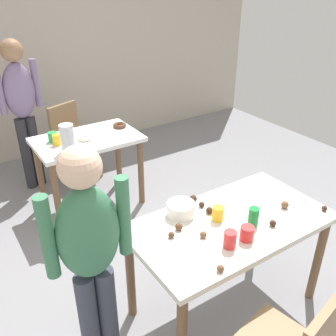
# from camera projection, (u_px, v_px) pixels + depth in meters

# --- Properties ---
(ground_plane) EXTENTS (6.40, 6.40, 0.00)m
(ground_plane) POSITION_uv_depth(u_px,v_px,m) (200.00, 295.00, 2.80)
(ground_plane) COLOR gray
(wall_back) EXTENTS (6.40, 0.10, 2.60)m
(wall_back) POSITION_uv_depth(u_px,v_px,m) (44.00, 51.00, 4.55)
(wall_back) COLOR #BCB2A3
(wall_back) RESTS_ON ground_plane
(dining_table_near) EXTENTS (1.30, 0.72, 0.75)m
(dining_table_near) POSITION_uv_depth(u_px,v_px,m) (230.00, 233.00, 2.42)
(dining_table_near) COLOR silver
(dining_table_near) RESTS_ON ground_plane
(dining_table_far) EXTENTS (0.99, 0.64, 0.75)m
(dining_table_far) POSITION_uv_depth(u_px,v_px,m) (88.00, 150.00, 3.63)
(dining_table_far) COLOR white
(dining_table_far) RESTS_ON ground_plane
(chair_far_table) EXTENTS (0.52, 0.52, 0.87)m
(chair_far_table) POSITION_uv_depth(u_px,v_px,m) (72.00, 138.00, 4.22)
(chair_far_table) COLOR olive
(chair_far_table) RESTS_ON ground_plane
(person_girl_near) EXTENTS (0.45, 0.23, 1.49)m
(person_girl_near) POSITION_uv_depth(u_px,v_px,m) (91.00, 254.00, 1.88)
(person_girl_near) COLOR #383D4C
(person_girl_near) RESTS_ON ground_plane
(person_adult_far) EXTENTS (0.46, 0.26, 1.61)m
(person_adult_far) POSITION_uv_depth(u_px,v_px,m) (21.00, 103.00, 3.81)
(person_adult_far) COLOR #28282D
(person_adult_far) RESTS_ON ground_plane
(mixing_bowl) EXTENTS (0.19, 0.19, 0.09)m
(mixing_bowl) POSITION_uv_depth(u_px,v_px,m) (181.00, 209.00, 2.42)
(mixing_bowl) COLOR white
(mixing_bowl) RESTS_ON dining_table_near
(soda_can) EXTENTS (0.07, 0.07, 0.12)m
(soda_can) POSITION_uv_depth(u_px,v_px,m) (253.00, 217.00, 2.31)
(soda_can) COLOR #198438
(soda_can) RESTS_ON dining_table_near
(fork_near) EXTENTS (0.17, 0.02, 0.01)m
(fork_near) POSITION_uv_depth(u_px,v_px,m) (301.00, 203.00, 2.55)
(fork_near) COLOR silver
(fork_near) RESTS_ON dining_table_near
(cup_near_0) EXTENTS (0.08, 0.08, 0.09)m
(cup_near_0) POSITION_uv_depth(u_px,v_px,m) (247.00, 233.00, 2.19)
(cup_near_0) COLOR red
(cup_near_0) RESTS_ON dining_table_near
(cup_near_1) EXTENTS (0.07, 0.07, 0.11)m
(cup_near_1) POSITION_uv_depth(u_px,v_px,m) (230.00, 239.00, 2.13)
(cup_near_1) COLOR red
(cup_near_1) RESTS_ON dining_table_near
(cup_near_2) EXTENTS (0.07, 0.07, 0.10)m
(cup_near_2) POSITION_uv_depth(u_px,v_px,m) (218.00, 213.00, 2.37)
(cup_near_2) COLOR yellow
(cup_near_2) RESTS_ON dining_table_near
(cake_ball_0) EXTENTS (0.04, 0.04, 0.04)m
(cake_ball_0) POSITION_uv_depth(u_px,v_px,m) (324.00, 208.00, 2.47)
(cake_ball_0) COLOR #3D2319
(cake_ball_0) RESTS_ON dining_table_near
(cake_ball_1) EXTENTS (0.04, 0.04, 0.04)m
(cake_ball_1) POSITION_uv_depth(u_px,v_px,m) (203.00, 235.00, 2.22)
(cake_ball_1) COLOR brown
(cake_ball_1) RESTS_ON dining_table_near
(cake_ball_2) EXTENTS (0.04, 0.04, 0.04)m
(cake_ball_2) POSITION_uv_depth(u_px,v_px,m) (202.00, 205.00, 2.51)
(cake_ball_2) COLOR #3D2319
(cake_ball_2) RESTS_ON dining_table_near
(cake_ball_3) EXTENTS (0.05, 0.05, 0.05)m
(cake_ball_3) POSITION_uv_depth(u_px,v_px,m) (285.00, 205.00, 2.50)
(cake_ball_3) COLOR brown
(cake_ball_3) RESTS_ON dining_table_near
(cake_ball_4) EXTENTS (0.04, 0.04, 0.04)m
(cake_ball_4) POSITION_uv_depth(u_px,v_px,m) (171.00, 235.00, 2.22)
(cake_ball_4) COLOR brown
(cake_ball_4) RESTS_ON dining_table_near
(cake_ball_5) EXTENTS (0.04, 0.04, 0.04)m
(cake_ball_5) POSITION_uv_depth(u_px,v_px,m) (273.00, 223.00, 2.32)
(cake_ball_5) COLOR #3D2319
(cake_ball_5) RESTS_ON dining_table_near
(cake_ball_6) EXTENTS (0.05, 0.05, 0.05)m
(cake_ball_6) POSITION_uv_depth(u_px,v_px,m) (193.00, 199.00, 2.56)
(cake_ball_6) COLOR #3D2319
(cake_ball_6) RESTS_ON dining_table_near
(cake_ball_7) EXTENTS (0.04, 0.04, 0.04)m
(cake_ball_7) POSITION_uv_depth(u_px,v_px,m) (220.00, 268.00, 1.97)
(cake_ball_7) COLOR brown
(cake_ball_7) RESTS_ON dining_table_near
(cake_ball_8) EXTENTS (0.05, 0.05, 0.05)m
(cake_ball_8) POSITION_uv_depth(u_px,v_px,m) (209.00, 210.00, 2.44)
(cake_ball_8) COLOR #3D2319
(cake_ball_8) RESTS_ON dining_table_near
(cake_ball_9) EXTENTS (0.05, 0.05, 0.05)m
(cake_ball_9) POSITION_uv_depth(u_px,v_px,m) (179.00, 227.00, 2.28)
(cake_ball_9) COLOR brown
(cake_ball_9) RESTS_ON dining_table_near
(pitcher_far) EXTENTS (0.13, 0.13, 0.25)m
(pitcher_far) POSITION_uv_depth(u_px,v_px,m) (67.00, 138.00, 3.24)
(pitcher_far) COLOR white
(pitcher_far) RESTS_ON dining_table_far
(cup_far_0) EXTENTS (0.07, 0.07, 0.10)m
(cup_far_0) POSITION_uv_depth(u_px,v_px,m) (57.00, 140.00, 3.40)
(cup_far_0) COLOR yellow
(cup_far_0) RESTS_ON dining_table_far
(cup_far_1) EXTENTS (0.09, 0.09, 0.09)m
(cup_far_1) POSITION_uv_depth(u_px,v_px,m) (53.00, 137.00, 3.47)
(cup_far_1) COLOR green
(cup_far_1) RESTS_ON dining_table_far
(donut_far_0) EXTENTS (0.14, 0.14, 0.04)m
(donut_far_0) POSITION_uv_depth(u_px,v_px,m) (120.00, 125.00, 3.81)
(donut_far_0) COLOR brown
(donut_far_0) RESTS_ON dining_table_far
(donut_far_1) EXTENTS (0.11, 0.11, 0.03)m
(donut_far_1) POSITION_uv_depth(u_px,v_px,m) (63.00, 136.00, 3.56)
(donut_far_1) COLOR gold
(donut_far_1) RESTS_ON dining_table_far
(donut_far_2) EXTENTS (0.13, 0.13, 0.04)m
(donut_far_2) POSITION_uv_depth(u_px,v_px,m) (85.00, 138.00, 3.52)
(donut_far_2) COLOR white
(donut_far_2) RESTS_ON dining_table_far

